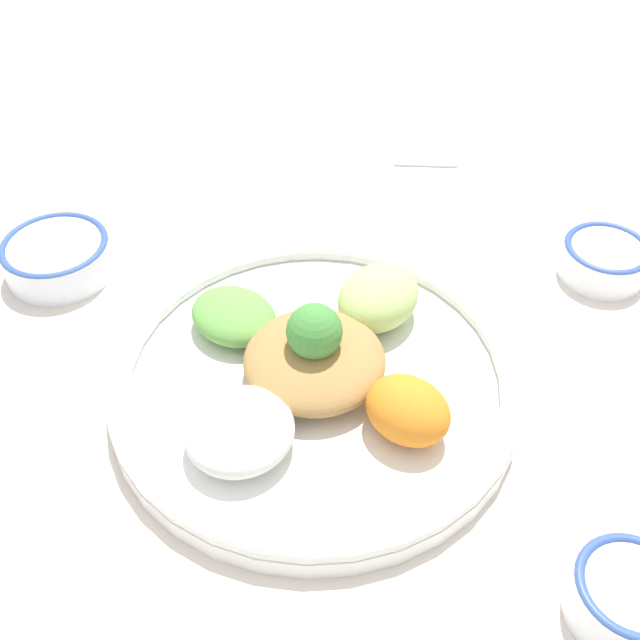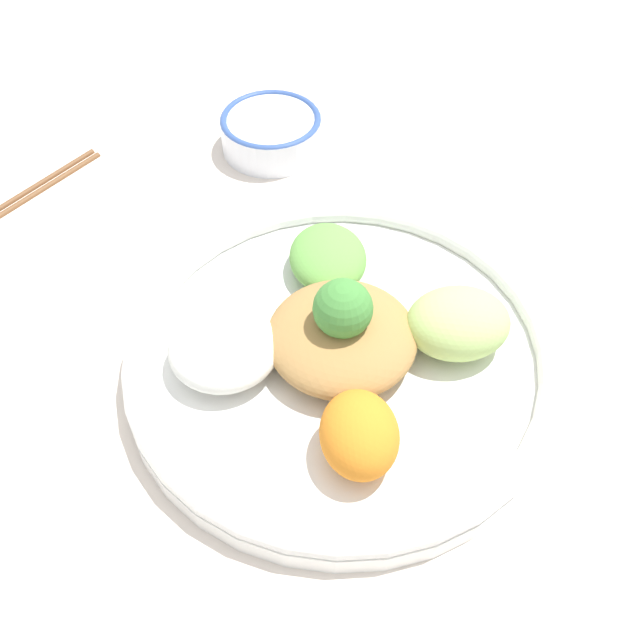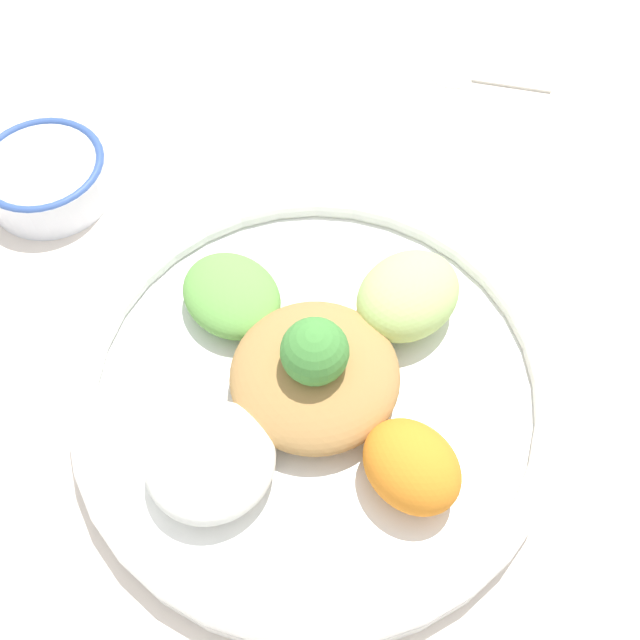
{
  "view_description": "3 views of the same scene",
  "coord_description": "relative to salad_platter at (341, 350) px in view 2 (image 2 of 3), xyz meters",
  "views": [
    {
      "loc": [
        0.46,
        0.14,
        0.53
      ],
      "look_at": [
        0.02,
        0.04,
        0.1
      ],
      "focal_mm": 42.0,
      "sensor_mm": 36.0,
      "label": 1
    },
    {
      "loc": [
        0.24,
        0.36,
        0.53
      ],
      "look_at": [
        0.01,
        -0.0,
        0.03
      ],
      "focal_mm": 42.0,
      "sensor_mm": 36.0,
      "label": 2
    },
    {
      "loc": [
        0.25,
        0.13,
        0.54
      ],
      "look_at": [
        -0.02,
        0.03,
        0.06
      ],
      "focal_mm": 42.0,
      "sensor_mm": 36.0,
      "label": 3
    }
  ],
  "objects": [
    {
      "name": "ground_plane",
      "position": [
        -0.02,
        -0.04,
        -0.02
      ],
      "size": [
        2.4,
        2.4,
        0.0
      ],
      "primitive_type": "plane",
      "color": "silver"
    },
    {
      "name": "salad_platter",
      "position": [
        0.0,
        0.0,
        0.0
      ],
      "size": [
        0.37,
        0.37,
        0.1
      ],
      "color": "white",
      "rests_on": "ground_plane"
    },
    {
      "name": "rice_bowl_blue",
      "position": [
        -0.1,
        -0.31,
        -0.0
      ],
      "size": [
        0.11,
        0.11,
        0.04
      ],
      "color": "white",
      "rests_on": "ground_plane"
    },
    {
      "name": "chopsticks_pair_near",
      "position": [
        0.19,
        -0.36,
        -0.02
      ],
      "size": [
        0.23,
        0.1,
        0.01
      ],
      "rotation": [
        0.0,
        0.0,
        3.49
      ],
      "color": "brown",
      "rests_on": "ground_plane"
    }
  ]
}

